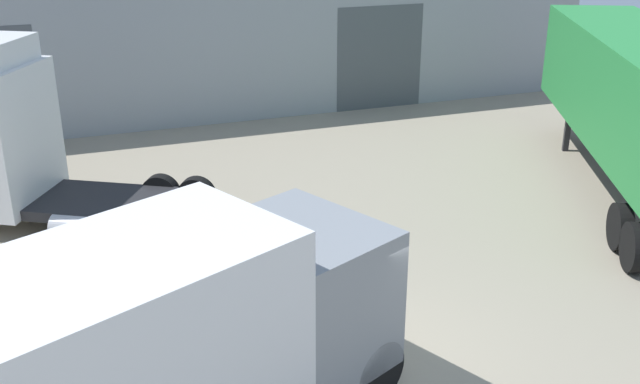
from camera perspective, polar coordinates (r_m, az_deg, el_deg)
The scene contains 5 objects.
ground_plane at distance 12.95m, azimuth 3.60°, elevation -12.22°, with size 60.00×60.00×0.00m, color gray.
warehouse_building at distance 27.71m, azimuth -10.72°, elevation 12.21°, with size 29.72×6.92×5.41m.
tractor_unit_white at distance 18.52m, azimuth -23.01°, elevation 3.73°, with size 6.63×5.25×4.27m.
container_trailer_green at distance 20.24m, azimuth 23.10°, elevation 6.75°, with size 6.74×10.73×3.98m.
box_truck_grey at distance 9.83m, azimuth -13.43°, elevation -11.84°, with size 7.67×5.28×3.36m.
Camera 1 is at (-4.36, -9.77, 7.29)m, focal length 42.00 mm.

